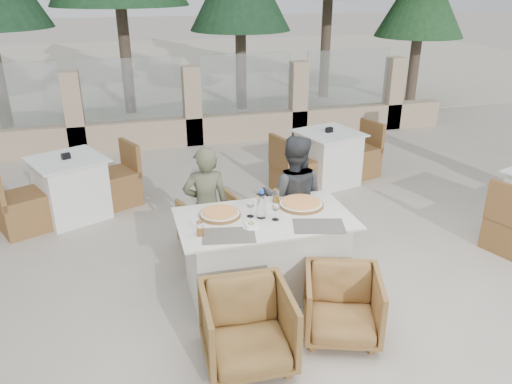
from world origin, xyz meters
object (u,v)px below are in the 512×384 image
object	(u,v)px
pizza_left	(220,214)
diner_right	(293,198)
wine_glass_centre	(250,207)
diner_left	(206,207)
armchair_far_right	(291,216)
olive_dish	(251,225)
water_bottle	(261,204)
beer_glass_left	(200,229)
armchair_near_left	(247,328)
armchair_far_left	(213,225)
armchair_near_right	(342,305)
dining_table	(265,254)
wine_glass_near	(276,211)
bg_table_b	(328,158)
bg_table_a	(71,188)
beer_glass_right	(276,196)
pizza_right	(301,203)

from	to	relation	value
pizza_left	diner_right	world-z (taller)	diner_right
wine_glass_centre	diner_left	xyz separation A→B (m)	(-0.30, 0.60, -0.22)
wine_glass_centre	diner_right	world-z (taller)	diner_right
armchair_far_right	olive_dish	bearing A→B (deg)	38.26
wine_glass_centre	armchair_far_right	distance (m)	1.28
pizza_left	water_bottle	size ratio (longest dim) A/B	1.37
water_bottle	wine_glass_centre	world-z (taller)	water_bottle
beer_glass_left	armchair_near_left	xyz separation A→B (m)	(0.22, -0.74, -0.52)
armchair_far_left	armchair_near_right	xyz separation A→B (m)	(0.75, -1.72, -0.00)
dining_table	wine_glass_near	size ratio (longest dim) A/B	8.70
bg_table_b	wine_glass_centre	bearing A→B (deg)	-142.10
wine_glass_centre	armchair_near_right	bearing A→B (deg)	-57.70
diner_right	bg_table_a	size ratio (longest dim) A/B	0.83
dining_table	armchair_near_right	distance (m)	0.93
wine_glass_near	armchair_near_left	distance (m)	1.12
dining_table	water_bottle	distance (m)	0.52
armchair_near_right	diner_right	world-z (taller)	diner_right
water_bottle	beer_glass_right	world-z (taller)	water_bottle
diner_right	beer_glass_left	bearing A→B (deg)	56.18
beer_glass_right	diner_left	bearing A→B (deg)	150.50
water_bottle	beer_glass_right	bearing A→B (deg)	51.56
wine_glass_near	olive_dish	bearing A→B (deg)	-161.94
olive_dish	bg_table_a	bearing A→B (deg)	125.56
beer_glass_left	water_bottle	bearing A→B (deg)	17.27
wine_glass_near	diner_right	xyz separation A→B (m)	(0.39, 0.61, -0.18)
armchair_near_right	beer_glass_left	bearing A→B (deg)	168.79
beer_glass_left	diner_right	distance (m)	1.32
armchair_near_left	wine_glass_centre	bearing A→B (deg)	76.19
pizza_left	armchair_far_left	world-z (taller)	pizza_left
wine_glass_near	diner_right	size ratio (longest dim) A/B	0.14
armchair_near_right	armchair_near_left	bearing A→B (deg)	-153.21
beer_glass_left	diner_left	world-z (taller)	diner_left
diner_right	beer_glass_right	bearing A→B (deg)	64.83
armchair_far_left	bg_table_a	size ratio (longest dim) A/B	0.39
wine_glass_centre	diner_left	distance (m)	0.71
water_bottle	armchair_far_right	bearing A→B (deg)	56.16
armchair_far_right	bg_table_b	distance (m)	1.82
armchair_far_left	diner_right	distance (m)	0.95
pizza_left	beer_glass_right	size ratio (longest dim) A/B	2.93
beer_glass_left	bg_table_a	xyz separation A→B (m)	(-1.23, 2.38, -0.45)
wine_glass_centre	beer_glass_left	distance (m)	0.56
water_bottle	pizza_right	bearing A→B (deg)	18.08
beer_glass_right	bg_table_a	size ratio (longest dim) A/B	0.08
olive_dish	armchair_far_right	xyz separation A→B (m)	(0.77, 1.09, -0.52)
armchair_far_left	armchair_near_right	world-z (taller)	armchair_far_left
armchair_near_right	diner_left	bearing A→B (deg)	140.07
bg_table_a	bg_table_b	size ratio (longest dim) A/B	1.00
armchair_far_left	armchair_near_left	world-z (taller)	armchair_near_left
wine_glass_near	bg_table_b	world-z (taller)	wine_glass_near
pizza_left	bg_table_b	size ratio (longest dim) A/B	0.23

